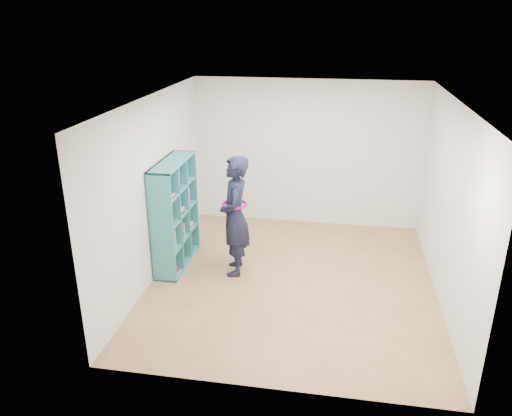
# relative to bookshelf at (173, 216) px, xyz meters

# --- Properties ---
(floor) EXTENTS (4.50, 4.50, 0.00)m
(floor) POSITION_rel_bookshelf_xyz_m (1.84, -0.27, -0.79)
(floor) COLOR olive
(floor) RESTS_ON ground
(ceiling) EXTENTS (4.50, 4.50, 0.00)m
(ceiling) POSITION_rel_bookshelf_xyz_m (1.84, -0.27, 1.81)
(ceiling) COLOR white
(ceiling) RESTS_ON wall_back
(wall_left) EXTENTS (0.02, 4.50, 2.60)m
(wall_left) POSITION_rel_bookshelf_xyz_m (-0.16, -0.27, 0.51)
(wall_left) COLOR silver
(wall_left) RESTS_ON floor
(wall_right) EXTENTS (0.02, 4.50, 2.60)m
(wall_right) POSITION_rel_bookshelf_xyz_m (3.84, -0.27, 0.51)
(wall_right) COLOR silver
(wall_right) RESTS_ON floor
(wall_back) EXTENTS (4.00, 0.02, 2.60)m
(wall_back) POSITION_rel_bookshelf_xyz_m (1.84, 1.98, 0.51)
(wall_back) COLOR silver
(wall_back) RESTS_ON floor
(wall_front) EXTENTS (4.00, 0.02, 2.60)m
(wall_front) POSITION_rel_bookshelf_xyz_m (1.84, -2.52, 0.51)
(wall_front) COLOR silver
(wall_front) RESTS_ON floor
(bookshelf) EXTENTS (0.36, 1.23, 1.63)m
(bookshelf) POSITION_rel_bookshelf_xyz_m (0.00, 0.00, 0.00)
(bookshelf) COLOR teal
(bookshelf) RESTS_ON floor
(person) EXTENTS (0.53, 0.71, 1.78)m
(person) POSITION_rel_bookshelf_xyz_m (0.97, -0.10, 0.10)
(person) COLOR black
(person) RESTS_ON floor
(smartphone) EXTENTS (0.03, 0.10, 0.13)m
(smartphone) POSITION_rel_bookshelf_xyz_m (0.82, -0.03, 0.22)
(smartphone) COLOR silver
(smartphone) RESTS_ON person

